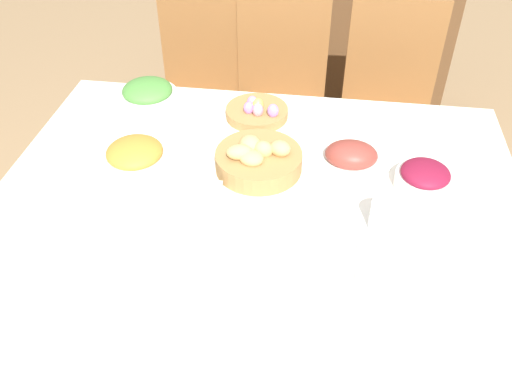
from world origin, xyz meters
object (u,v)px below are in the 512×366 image
ham_platter (351,156)px  knife (346,261)px  sideboard (327,35)px  drinking_cup (384,216)px  green_salad_bowl (148,95)px  chair_far_center (281,99)px  bread_basket (258,159)px  butter_dish (198,192)px  chair_far_left (200,93)px  egg_basket (257,112)px  carrot_bowl (136,156)px  chair_far_right (388,106)px  fork (231,249)px  spoon (358,262)px  dinner_plate (288,254)px  beet_salad_bowl (424,178)px

ham_platter → knife: 0.44m
sideboard → drinking_cup: sideboard is taller
green_salad_bowl → sideboard: bearing=65.1°
chair_far_center → green_salad_bowl: chair_far_center is taller
bread_basket → butter_dish: bearing=-136.0°
chair_far_left → chair_far_center: size_ratio=1.00×
egg_basket → carrot_bowl: 0.49m
chair_far_right → bread_basket: 1.02m
chair_far_left → bread_basket: size_ratio=3.53×
knife → ham_platter: bearing=86.0°
bread_basket → knife: bearing=-51.7°
green_salad_bowl → drinking_cup: green_salad_bowl is taller
chair_far_right → ham_platter: 0.84m
sideboard → fork: size_ratio=8.30×
green_salad_bowl → butter_dish: green_salad_bowl is taller
carrot_bowl → green_salad_bowl: green_salad_bowl is taller
sideboard → butter_dish: sideboard is taller
egg_basket → butter_dish: bearing=-104.2°
chair_far_right → butter_dish: chair_far_right is taller
spoon → drinking_cup: bearing=67.7°
knife → butter_dish: size_ratio=1.20×
carrot_bowl → chair_far_left: bearing=90.3°
chair_far_right → drinking_cup: 1.11m
green_salad_bowl → dinner_plate: green_salad_bowl is taller
chair_far_right → spoon: size_ratio=5.85×
dinner_plate → butter_dish: size_ratio=1.87×
chair_far_right → chair_far_left: 0.89m
chair_far_center → spoon: (0.32, -1.21, 0.24)m
bread_basket → drinking_cup: bearing=-29.5°
ham_platter → green_salad_bowl: bearing=160.8°
chair_far_right → carrot_bowl: bearing=-136.3°
chair_far_left → dinner_plate: size_ratio=3.76×
egg_basket → spoon: size_ratio=1.36×
chair_far_center → green_salad_bowl: 0.74m
chair_far_left → beet_salad_bowl: 1.29m
chair_far_left → green_salad_bowl: 0.58m
spoon → green_salad_bowl: bearing=141.1°
dinner_plate → spoon: bearing=0.0°
ham_platter → knife: (-0.01, -0.44, -0.02)m
green_salad_bowl → beet_salad_bowl: green_salad_bowl is taller
beet_salad_bowl → drinking_cup: 0.24m
sideboard → bread_basket: (-0.18, -1.72, 0.33)m
chair_far_left → egg_basket: (0.35, -0.54, 0.26)m
green_salad_bowl → beet_salad_bowl: bearing=-20.1°
bread_basket → chair_far_center: bearing=90.5°
knife → bread_basket: bearing=125.3°
spoon → ham_platter: bearing=95.9°
carrot_bowl → knife: size_ratio=1.27×
green_salad_bowl → spoon: bearing=-41.9°
chair_far_right → ham_platter: size_ratio=3.74×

